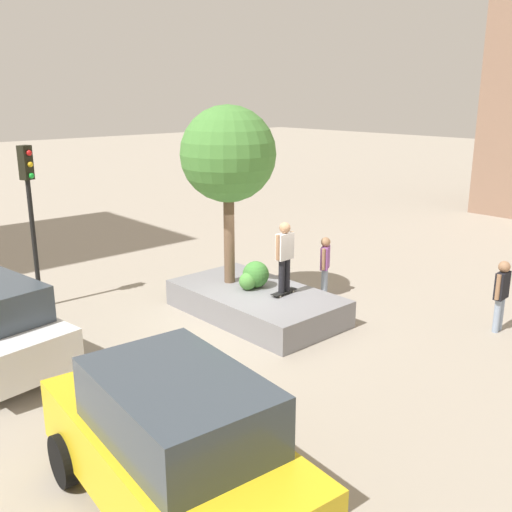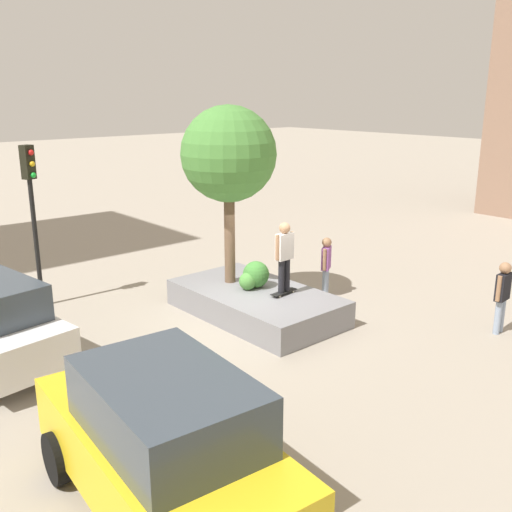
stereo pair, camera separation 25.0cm
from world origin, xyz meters
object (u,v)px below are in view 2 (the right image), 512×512
(taxi_cab, at_px, (163,443))
(traffic_light_corner, at_px, (32,198))
(passerby_with_bag, at_px, (326,263))
(pedestrian_crossing, at_px, (502,293))
(skateboard, at_px, (284,292))
(plaza_tree, at_px, (229,155))
(skateboarder, at_px, (284,252))
(planter_ledge, at_px, (256,303))

(taxi_cab, bearing_deg, traffic_light_corner, -11.79)
(traffic_light_corner, distance_m, passerby_with_bag, 7.91)
(passerby_with_bag, bearing_deg, pedestrian_crossing, -164.96)
(skateboard, bearing_deg, traffic_light_corner, 39.83)
(plaza_tree, height_order, taxi_cab, plaza_tree)
(passerby_with_bag, height_order, pedestrian_crossing, pedestrian_crossing)
(plaza_tree, bearing_deg, skateboarder, -167.45)
(planter_ledge, height_order, passerby_with_bag, passerby_with_bag)
(skateboard, height_order, skateboarder, skateboarder)
(plaza_tree, xyz_separation_m, taxi_cab, (-5.65, 5.65, -2.91))
(planter_ledge, height_order, taxi_cab, taxi_cab)
(skateboard, relative_size, passerby_with_bag, 0.48)
(skateboard, xyz_separation_m, passerby_with_bag, (0.49, -2.08, 0.25))
(skateboard, height_order, taxi_cab, taxi_cab)
(plaza_tree, bearing_deg, traffic_light_corner, 48.77)
(skateboard, height_order, passerby_with_bag, passerby_with_bag)
(planter_ledge, height_order, pedestrian_crossing, pedestrian_crossing)
(traffic_light_corner, bearing_deg, planter_ledge, -138.16)
(taxi_cab, bearing_deg, skateboarder, -56.47)
(traffic_light_corner, bearing_deg, taxi_cab, 168.21)
(planter_ledge, relative_size, skateboard, 5.44)
(passerby_with_bag, bearing_deg, skateboarder, 103.26)
(traffic_light_corner, bearing_deg, passerby_with_bag, -125.77)
(passerby_with_bag, relative_size, pedestrian_crossing, 0.97)
(traffic_light_corner, height_order, pedestrian_crossing, traffic_light_corner)
(skateboarder, relative_size, passerby_with_bag, 1.04)
(skateboard, distance_m, traffic_light_corner, 6.84)
(planter_ledge, bearing_deg, skateboarder, -155.56)
(planter_ledge, xyz_separation_m, pedestrian_crossing, (-4.63, -3.58, 0.67))
(skateboarder, bearing_deg, passerby_with_bag, -76.74)
(planter_ledge, xyz_separation_m, skateboarder, (-0.69, -0.31, 1.42))
(plaza_tree, distance_m, traffic_light_corner, 5.14)
(traffic_light_corner, bearing_deg, plaza_tree, -131.23)
(traffic_light_corner, relative_size, passerby_with_bag, 2.51)
(planter_ledge, bearing_deg, taxi_cab, 129.35)
(skateboarder, distance_m, taxi_cab, 7.25)
(skateboarder, distance_m, traffic_light_corner, 6.58)
(planter_ledge, xyz_separation_m, skateboard, (-0.69, -0.31, 0.39))
(plaza_tree, height_order, traffic_light_corner, plaza_tree)
(pedestrian_crossing, bearing_deg, skateboarder, 39.66)
(skateboard, relative_size, taxi_cab, 0.17)
(taxi_cab, xyz_separation_m, pedestrian_crossing, (0.05, -9.29, -0.08))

